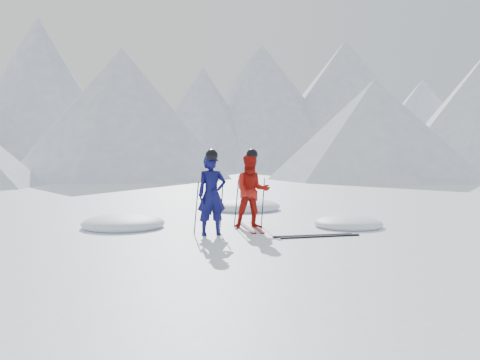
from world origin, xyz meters
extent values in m
plane|color=white|center=(0.00, 0.00, 0.00)|extent=(160.00, 160.00, 0.00)
cone|color=#B2BCD1|center=(-11.51, 40.48, 7.17)|extent=(23.96, 23.96, 14.35)
cone|color=#B2BCD1|center=(-5.08, 51.27, 5.96)|extent=(17.69, 17.69, 11.93)
cone|color=#B2BCD1|center=(4.51, 43.52, 5.42)|extent=(19.63, 19.63, 10.85)
cone|color=#B2BCD1|center=(11.74, 46.25, 7.07)|extent=(23.31, 23.31, 14.15)
cone|color=#B2BCD1|center=(21.49, 44.84, 7.44)|extent=(28.94, 28.94, 14.88)
cone|color=silver|center=(31.93, 45.34, 5.38)|extent=(24.45, 24.45, 10.76)
cone|color=#B2BCD1|center=(12.00, 20.00, 3.25)|extent=(14.00, 14.00, 6.50)
cone|color=#B2BCD1|center=(-4.00, 26.00, 4.50)|extent=(16.00, 16.00, 9.00)
imported|color=#0B0B44|center=(-2.33, -0.18, 0.83)|extent=(0.65, 0.46, 1.67)
imported|color=#AF150E|center=(-1.27, 0.59, 0.84)|extent=(0.87, 0.71, 1.68)
cylinder|color=black|center=(-2.63, -0.03, 0.56)|extent=(0.11, 0.08, 1.11)
cylinder|color=black|center=(-2.08, 0.07, 0.56)|extent=(0.11, 0.07, 1.11)
cylinder|color=black|center=(-1.57, 0.84, 0.56)|extent=(0.11, 0.09, 1.12)
cylinder|color=black|center=(-0.97, 0.74, 0.56)|extent=(0.11, 0.08, 1.12)
cube|color=black|center=(-1.39, 0.59, 0.01)|extent=(0.18, 1.70, 0.03)
cube|color=black|center=(-1.15, 0.59, 0.01)|extent=(0.30, 1.70, 0.03)
cube|color=black|center=(-0.34, -0.77, 0.01)|extent=(1.70, 0.11, 0.03)
cube|color=black|center=(-0.24, -0.92, 0.01)|extent=(1.70, 0.13, 0.03)
ellipsoid|color=white|center=(-4.10, 1.36, 0.00)|extent=(1.88, 1.88, 0.41)
ellipsoid|color=white|center=(0.94, 0.28, 0.00)|extent=(1.57, 1.57, 0.34)
ellipsoid|color=white|center=(-0.54, 4.24, 0.00)|extent=(2.11, 2.11, 0.46)
camera|label=1|loc=(-4.14, -10.44, 1.69)|focal=38.00mm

